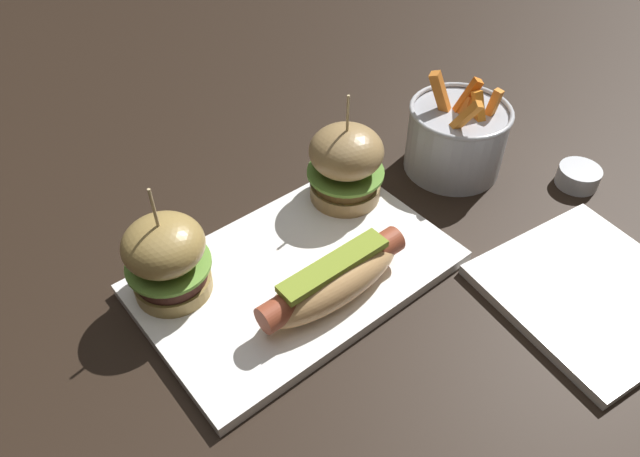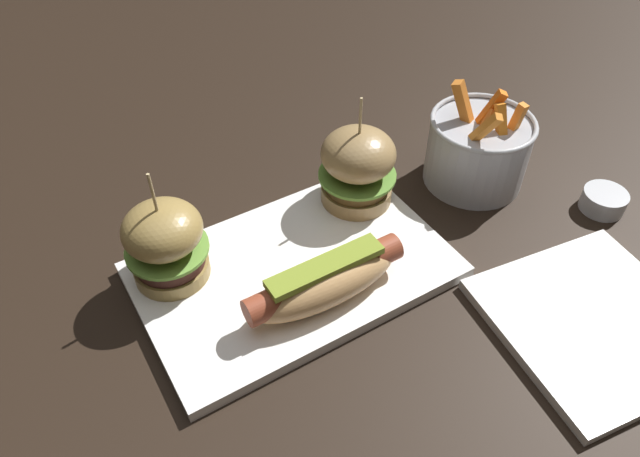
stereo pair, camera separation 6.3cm
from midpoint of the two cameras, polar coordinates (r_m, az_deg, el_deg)
name	(u,v)px [view 2 (the right image)]	position (r m, az deg, el deg)	size (l,w,h in m)	color
ground_plane	(294,274)	(0.65, 0.25, -4.60)	(3.00, 3.00, 0.00)	black
platter_main	(294,270)	(0.65, 0.25, -4.19)	(0.33, 0.21, 0.01)	white
hot_dog	(325,280)	(0.60, 3.53, -5.18)	(0.18, 0.06, 0.05)	tan
slider_left	(166,243)	(0.62, -11.93, -1.48)	(0.09, 0.09, 0.14)	olive
slider_right	(358,166)	(0.70, 6.25, 5.87)	(0.09, 0.09, 0.14)	#97784B
fries_bucket	(478,150)	(0.78, 17.27, 7.21)	(0.13, 0.13, 0.14)	#A8AAB2
sauce_ramekin	(604,200)	(0.82, 27.78, 2.34)	(0.05, 0.05, 0.02)	#B7BABF
side_plate	(595,322)	(0.68, 27.53, -8.17)	(0.20, 0.20, 0.01)	white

